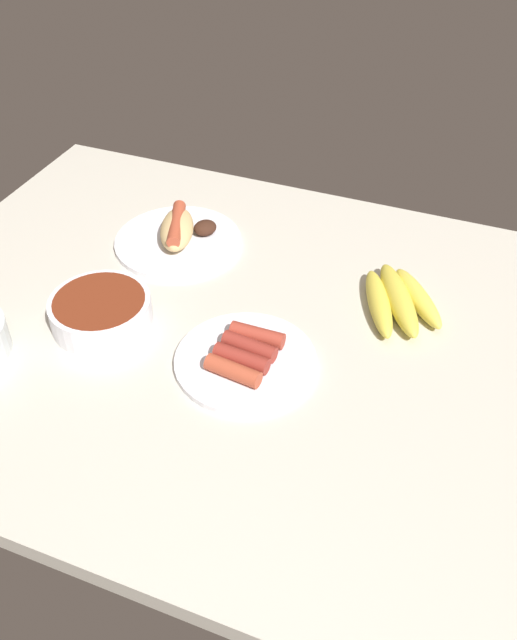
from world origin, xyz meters
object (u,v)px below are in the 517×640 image
banana_bunch (398,300)px  plate_hotdog_assembled (179,235)px  bowl_chili (101,311)px  plate_sausages (246,358)px

banana_bunch → plate_hotdog_assembled: 42.04cm
plate_hotdog_assembled → bowl_chili: plate_hotdog_assembled is taller
plate_hotdog_assembled → bowl_chili: 24.84cm
banana_bunch → bowl_chili: 48.18cm
bowl_chili → plate_sausages: bearing=179.7°
plate_sausages → banana_bunch: 28.10cm
plate_sausages → plate_hotdog_assembled: plate_hotdog_assembled is taller
plate_sausages → banana_bunch: banana_bunch is taller
bowl_chili → banana_bunch: bearing=-153.9°
banana_bunch → bowl_chili: (43.27, 21.17, 0.93)cm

